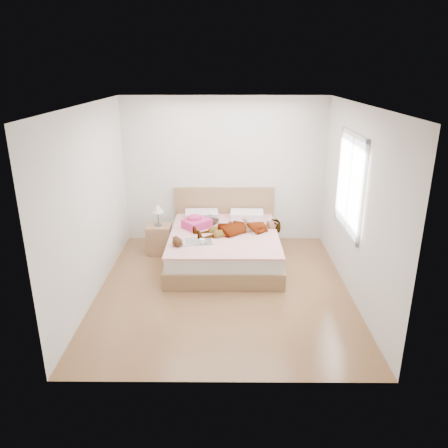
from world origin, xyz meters
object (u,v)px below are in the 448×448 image
at_px(towel, 196,222).
at_px(phone, 210,213).
at_px(plush_toy, 177,241).
at_px(nightstand, 159,237).
at_px(woman, 240,225).
at_px(bed, 224,244).
at_px(coffee_mug, 202,242).
at_px(magazine, 199,242).

bearing_deg(towel, phone, 42.68).
xyz_separation_m(plush_toy, nightstand, (-0.42, 0.92, -0.29)).
distance_m(phone, plush_toy, 1.12).
relative_size(woman, towel, 2.80).
distance_m(woman, plush_toy, 1.13).
relative_size(bed, coffee_mug, 16.94).
relative_size(woman, magazine, 3.03).
relative_size(coffee_mug, plush_toy, 0.48).
distance_m(phone, coffee_mug, 0.98).
height_order(coffee_mug, plush_toy, plush_toy).
distance_m(towel, nightstand, 0.73).
distance_m(towel, magazine, 0.68).
relative_size(magazine, plush_toy, 1.93).
distance_m(magazine, coffee_mug, 0.12).
distance_m(woman, towel, 0.75).
distance_m(magazine, plush_toy, 0.35).
distance_m(woman, coffee_mug, 0.81).
bearing_deg(woman, towel, -124.85).
distance_m(bed, towel, 0.60).
xyz_separation_m(woman, coffee_mug, (-0.58, -0.57, -0.06)).
bearing_deg(bed, plush_toy, -138.21).
xyz_separation_m(bed, towel, (-0.47, 0.18, 0.32)).
xyz_separation_m(phone, coffee_mug, (-0.08, -0.97, -0.14)).
height_order(woman, plush_toy, woman).
height_order(magazine, nightstand, nightstand).
relative_size(woman, coffee_mug, 12.25).
bearing_deg(phone, woman, -58.09).
relative_size(plush_toy, nightstand, 0.29).
bearing_deg(phone, nightstand, 166.63).
height_order(plush_toy, nightstand, nightstand).
bearing_deg(nightstand, coffee_mug, -47.80).
bearing_deg(plush_toy, bed, 41.79).
distance_m(bed, nightstand, 1.16).
bearing_deg(towel, nightstand, 170.53).
bearing_deg(bed, magazine, -128.47).
xyz_separation_m(woman, magazine, (-0.64, -0.47, -0.09)).
bearing_deg(nightstand, woman, -12.62).
height_order(woman, bed, bed).
height_order(bed, towel, bed).
bearing_deg(phone, bed, -76.74).
xyz_separation_m(phone, plush_toy, (-0.45, -1.01, -0.12)).
distance_m(magazine, nightstand, 1.09).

